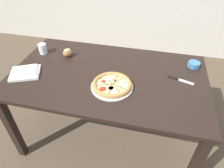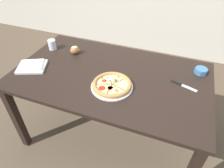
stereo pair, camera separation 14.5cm
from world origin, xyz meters
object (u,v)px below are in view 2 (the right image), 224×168
object	(u,v)px
ramekin_bowl	(201,71)
bread_piece_near	(75,50)
water_glass	(52,45)
pizza	(112,85)
dining_table	(110,83)
napkin_folded	(32,66)
knife_main	(183,86)

from	to	relation	value
ramekin_bowl	bread_piece_near	xyz separation A→B (m)	(-1.09, -0.09, 0.02)
ramekin_bowl	water_glass	distance (m)	1.33
pizza	bread_piece_near	bearing A→B (deg)	146.16
ramekin_bowl	bread_piece_near	bearing A→B (deg)	-175.25
dining_table	pizza	bearing A→B (deg)	-64.76
napkin_folded	knife_main	distance (m)	1.22
knife_main	water_glass	world-z (taller)	water_glass
napkin_folded	bread_piece_near	xyz separation A→B (m)	(0.23, 0.33, 0.02)
dining_table	ramekin_bowl	distance (m)	0.73
water_glass	bread_piece_near	bearing A→B (deg)	-0.31
water_glass	ramekin_bowl	bearing A→B (deg)	3.83
knife_main	water_glass	distance (m)	1.23
pizza	knife_main	size ratio (longest dim) A/B	1.58
ramekin_bowl	napkin_folded	size ratio (longest dim) A/B	0.37
dining_table	napkin_folded	distance (m)	0.67
pizza	ramekin_bowl	world-z (taller)	pizza
ramekin_bowl	water_glass	bearing A→B (deg)	-176.17
bread_piece_near	knife_main	distance (m)	0.99
ramekin_bowl	knife_main	world-z (taller)	ramekin_bowl
dining_table	napkin_folded	size ratio (longest dim) A/B	5.61
pizza	knife_main	world-z (taller)	pizza
bread_piece_near	knife_main	size ratio (longest dim) A/B	0.54
ramekin_bowl	napkin_folded	bearing A→B (deg)	-162.31
bread_piece_near	ramekin_bowl	bearing A→B (deg)	4.75
knife_main	water_glass	size ratio (longest dim) A/B	2.13
ramekin_bowl	knife_main	bearing A→B (deg)	-117.36
dining_table	bread_piece_near	bearing A→B (deg)	156.64
napkin_folded	bread_piece_near	bearing A→B (deg)	55.42
dining_table	bread_piece_near	world-z (taller)	bread_piece_near
napkin_folded	pizza	bearing A→B (deg)	0.32
dining_table	bread_piece_near	distance (m)	0.47
pizza	ramekin_bowl	xyz separation A→B (m)	(0.60, 0.42, 0.00)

